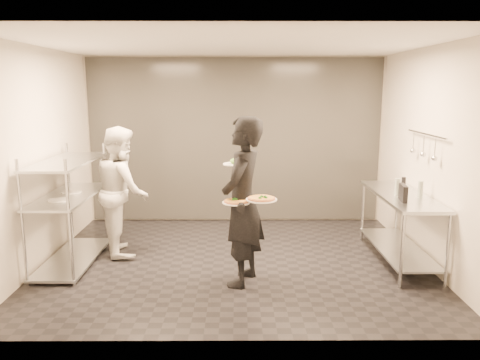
{
  "coord_description": "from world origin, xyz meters",
  "views": [
    {
      "loc": [
        0.04,
        -5.92,
        2.27
      ],
      "look_at": [
        0.07,
        0.04,
        1.1
      ],
      "focal_mm": 35.0,
      "sensor_mm": 36.0,
      "label": 1
    }
  ],
  "objects_px": {
    "bottle_dark": "(403,184)",
    "pos_monitor": "(403,193)",
    "pizza_plate_far": "(262,199)",
    "salad_plate": "(236,163)",
    "pass_rack": "(69,206)",
    "chef": "(122,190)",
    "pizza_plate_near": "(236,202)",
    "bottle_green": "(397,187)",
    "waiter": "(242,202)",
    "bottle_clear": "(420,189)",
    "prep_counter": "(400,216)"
  },
  "relations": [
    {
      "from": "waiter",
      "to": "bottle_clear",
      "type": "height_order",
      "value": "waiter"
    },
    {
      "from": "pass_rack",
      "to": "bottle_dark",
      "type": "bearing_deg",
      "value": 2.27
    },
    {
      "from": "pizza_plate_near",
      "to": "bottle_green",
      "type": "height_order",
      "value": "bottle_green"
    },
    {
      "from": "prep_counter",
      "to": "bottle_clear",
      "type": "bearing_deg",
      "value": -48.56
    },
    {
      "from": "bottle_green",
      "to": "prep_counter",
      "type": "bearing_deg",
      "value": 44.35
    },
    {
      "from": "pos_monitor",
      "to": "bottle_dark",
      "type": "distance_m",
      "value": 0.58
    },
    {
      "from": "salad_plate",
      "to": "prep_counter",
      "type": "bearing_deg",
      "value": 9.93
    },
    {
      "from": "pizza_plate_near",
      "to": "bottle_green",
      "type": "xyz_separation_m",
      "value": [
        2.05,
        0.75,
        0.0
      ]
    },
    {
      "from": "pizza_plate_far",
      "to": "salad_plate",
      "type": "distance_m",
      "value": 0.71
    },
    {
      "from": "bottle_clear",
      "to": "salad_plate",
      "type": "bearing_deg",
      "value": -175.3
    },
    {
      "from": "bottle_dark",
      "to": "waiter",
      "type": "bearing_deg",
      "value": -158.31
    },
    {
      "from": "bottle_green",
      "to": "pass_rack",
      "type": "bearing_deg",
      "value": 178.7
    },
    {
      "from": "pizza_plate_near",
      "to": "bottle_dark",
      "type": "height_order",
      "value": "bottle_dark"
    },
    {
      "from": "waiter",
      "to": "bottle_dark",
      "type": "bearing_deg",
      "value": 129.81
    },
    {
      "from": "salad_plate",
      "to": "pizza_plate_far",
      "type": "bearing_deg",
      "value": -63.67
    },
    {
      "from": "pass_rack",
      "to": "pizza_plate_far",
      "type": "height_order",
      "value": "pass_rack"
    },
    {
      "from": "prep_counter",
      "to": "salad_plate",
      "type": "relative_size",
      "value": 5.83
    },
    {
      "from": "pass_rack",
      "to": "pizza_plate_far",
      "type": "xyz_separation_m",
      "value": [
        2.45,
        -0.95,
        0.32
      ]
    },
    {
      "from": "bottle_green",
      "to": "pos_monitor",
      "type": "bearing_deg",
      "value": -93.89
    },
    {
      "from": "prep_counter",
      "to": "salad_plate",
      "type": "bearing_deg",
      "value": -170.07
    },
    {
      "from": "waiter",
      "to": "bottle_green",
      "type": "xyz_separation_m",
      "value": [
        1.98,
        0.59,
        0.05
      ]
    },
    {
      "from": "pass_rack",
      "to": "salad_plate",
      "type": "height_order",
      "value": "pass_rack"
    },
    {
      "from": "bottle_green",
      "to": "bottle_dark",
      "type": "xyz_separation_m",
      "value": [
        0.18,
        0.27,
        -0.02
      ]
    },
    {
      "from": "pos_monitor",
      "to": "pass_rack",
      "type": "bearing_deg",
      "value": -177.64
    },
    {
      "from": "pizza_plate_near",
      "to": "salad_plate",
      "type": "height_order",
      "value": "salad_plate"
    },
    {
      "from": "chef",
      "to": "pos_monitor",
      "type": "xyz_separation_m",
      "value": [
        3.61,
        -0.77,
        0.14
      ]
    },
    {
      "from": "pizza_plate_far",
      "to": "pass_rack",
      "type": "bearing_deg",
      "value": 158.92
    },
    {
      "from": "pos_monitor",
      "to": "bottle_dark",
      "type": "height_order",
      "value": "pos_monitor"
    },
    {
      "from": "pos_monitor",
      "to": "bottle_green",
      "type": "xyz_separation_m",
      "value": [
        0.02,
        0.28,
        0.01
      ]
    },
    {
      "from": "prep_counter",
      "to": "waiter",
      "type": "xyz_separation_m",
      "value": [
        -2.08,
        -0.69,
        0.36
      ]
    },
    {
      "from": "bottle_dark",
      "to": "pos_monitor",
      "type": "bearing_deg",
      "value": -109.72
    },
    {
      "from": "bottle_dark",
      "to": "salad_plate",
      "type": "bearing_deg",
      "value": -166.19
    },
    {
      "from": "bottle_clear",
      "to": "pass_rack",
      "type": "bearing_deg",
      "value": 177.65
    },
    {
      "from": "salad_plate",
      "to": "bottle_dark",
      "type": "height_order",
      "value": "salad_plate"
    },
    {
      "from": "waiter",
      "to": "bottle_green",
      "type": "relative_size",
      "value": 8.78
    },
    {
      "from": "waiter",
      "to": "pizza_plate_near",
      "type": "bearing_deg",
      "value": -6.5
    },
    {
      "from": "bottle_green",
      "to": "bottle_dark",
      "type": "relative_size",
      "value": 1.18
    },
    {
      "from": "prep_counter",
      "to": "pos_monitor",
      "type": "xyz_separation_m",
      "value": [
        -0.12,
        -0.38,
        0.39
      ]
    },
    {
      "from": "prep_counter",
      "to": "pizza_plate_far",
      "type": "distance_m",
      "value": 2.15
    },
    {
      "from": "pizza_plate_near",
      "to": "bottle_clear",
      "type": "distance_m",
      "value": 2.41
    },
    {
      "from": "chef",
      "to": "pos_monitor",
      "type": "distance_m",
      "value": 3.69
    },
    {
      "from": "pizza_plate_near",
      "to": "bottle_dark",
      "type": "bearing_deg",
      "value": 24.5
    },
    {
      "from": "chef",
      "to": "bottle_clear",
      "type": "height_order",
      "value": "chef"
    },
    {
      "from": "pass_rack",
      "to": "salad_plate",
      "type": "bearing_deg",
      "value": -9.8
    },
    {
      "from": "waiter",
      "to": "bottle_green",
      "type": "distance_m",
      "value": 2.07
    },
    {
      "from": "pass_rack",
      "to": "bottle_green",
      "type": "height_order",
      "value": "pass_rack"
    },
    {
      "from": "waiter",
      "to": "pos_monitor",
      "type": "distance_m",
      "value": 1.99
    },
    {
      "from": "salad_plate",
      "to": "pass_rack",
      "type": "bearing_deg",
      "value": 170.2
    },
    {
      "from": "waiter",
      "to": "chef",
      "type": "bearing_deg",
      "value": -104.99
    },
    {
      "from": "pass_rack",
      "to": "pizza_plate_far",
      "type": "relative_size",
      "value": 4.66
    }
  ]
}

